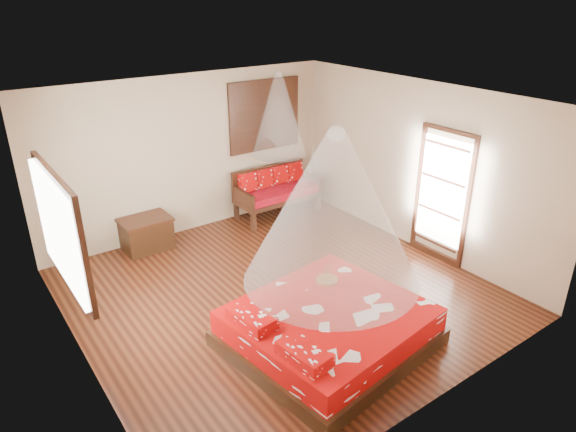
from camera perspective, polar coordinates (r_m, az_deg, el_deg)
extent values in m
cube|color=black|center=(7.63, -0.88, -8.47)|extent=(5.50, 5.50, 0.02)
cube|color=white|center=(6.56, -1.04, 12.78)|extent=(5.50, 5.50, 0.02)
cube|color=tan|center=(6.00, -23.19, -4.74)|extent=(0.02, 5.50, 2.80)
cube|color=tan|center=(8.75, 14.10, 5.40)|extent=(0.02, 5.50, 2.80)
cube|color=tan|center=(9.24, -10.88, 6.69)|extent=(5.50, 0.02, 2.80)
cube|color=tan|center=(5.20, 16.92, -8.28)|extent=(5.50, 0.02, 2.80)
cube|color=black|center=(6.60, 4.51, -13.27)|extent=(2.51, 2.32, 0.20)
cube|color=#A30505|center=(6.45, 4.58, -11.50)|extent=(2.39, 2.21, 0.30)
cube|color=#A30505|center=(5.58, 1.84, -15.06)|extent=(0.40, 0.63, 0.15)
cube|color=#A30505|center=(6.09, -4.02, -11.28)|extent=(0.40, 0.63, 0.15)
cube|color=black|center=(9.38, -3.87, -0.43)|extent=(0.08, 0.08, 0.42)
cube|color=black|center=(10.20, 3.37, 1.64)|extent=(0.08, 0.08, 0.42)
cube|color=black|center=(9.86, -5.76, 0.76)|extent=(0.08, 0.08, 0.42)
cube|color=black|center=(10.64, 1.31, 2.66)|extent=(0.08, 0.08, 0.42)
cube|color=black|center=(9.93, -1.13, 2.11)|extent=(1.64, 0.73, 0.08)
cube|color=maroon|center=(9.89, -1.13, 2.70)|extent=(1.58, 0.67, 0.14)
cube|color=black|center=(10.08, -2.20, 4.20)|extent=(1.64, 0.06, 0.55)
cube|color=black|center=(9.48, -5.01, 1.97)|extent=(0.06, 0.73, 0.30)
cube|color=black|center=(10.31, 2.43, 3.89)|extent=(0.06, 0.73, 0.30)
cube|color=#A30505|center=(9.69, -4.50, 3.70)|extent=(0.35, 0.19, 0.36)
cube|color=#A30505|center=(9.87, -2.69, 4.14)|extent=(0.35, 0.19, 0.36)
cube|color=#A30505|center=(10.06, -0.95, 4.56)|extent=(0.35, 0.19, 0.36)
cube|color=#A30505|center=(10.26, 0.72, 4.96)|extent=(0.35, 0.19, 0.36)
cube|color=black|center=(9.02, -15.43, -2.04)|extent=(0.79, 0.57, 0.51)
cube|color=black|center=(8.91, -15.62, -0.42)|extent=(0.83, 0.61, 0.05)
cube|color=black|center=(9.81, -2.63, 11.13)|extent=(1.52, 0.06, 1.32)
cube|color=black|center=(9.80, -2.59, 11.12)|extent=(1.35, 0.04, 1.10)
cube|color=black|center=(6.06, -23.75, -1.38)|extent=(0.08, 1.74, 1.34)
cube|color=white|center=(6.06, -23.39, -1.29)|extent=(0.04, 1.54, 1.10)
cube|color=black|center=(8.49, 16.72, 1.99)|extent=(0.08, 1.02, 2.16)
cube|color=white|center=(8.44, 16.72, 2.59)|extent=(0.03, 0.82, 1.70)
cylinder|color=brown|center=(6.94, 4.35, -7.07)|extent=(0.30, 0.30, 0.03)
cone|color=white|center=(5.71, 5.07, 0.84)|extent=(2.06, 2.06, 1.80)
cone|color=white|center=(9.41, -1.03, 11.21)|extent=(1.00, 1.00, 1.50)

